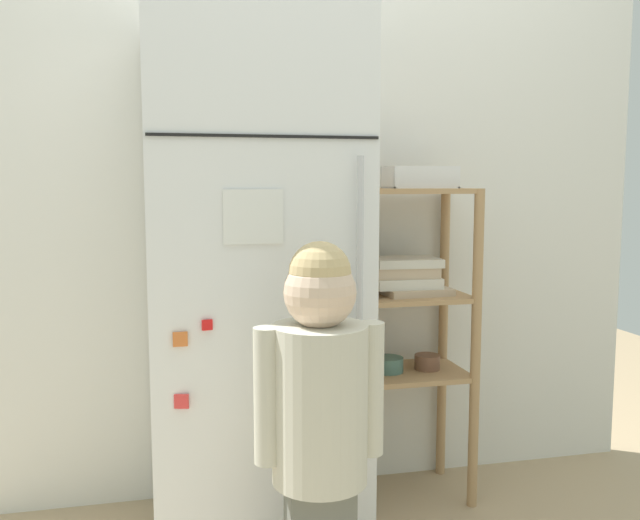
# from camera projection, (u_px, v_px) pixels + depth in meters

# --- Properties ---
(kitchen_wall_back) EXTENTS (2.65, 0.03, 2.18)m
(kitchen_wall_back) POSITION_uv_depth(u_px,v_px,m) (315.00, 205.00, 2.56)
(kitchen_wall_back) COLOR silver
(kitchen_wall_back) RESTS_ON ground
(refrigerator) EXTENTS (0.64, 0.69, 1.68)m
(refrigerator) POSITION_uv_depth(u_px,v_px,m) (252.00, 287.00, 2.18)
(refrigerator) COLOR white
(refrigerator) RESTS_ON ground
(child_standing) EXTENTS (0.33, 0.25, 1.03)m
(child_standing) POSITION_uv_depth(u_px,v_px,m) (320.00, 403.00, 1.70)
(child_standing) COLOR slate
(child_standing) RESTS_ON ground
(pantry_shelf_unit) EXTENTS (0.44, 0.32, 1.15)m
(pantry_shelf_unit) POSITION_uv_depth(u_px,v_px,m) (408.00, 306.00, 2.49)
(pantry_shelf_unit) COLOR tan
(pantry_shelf_unit) RESTS_ON ground
(fruit_bin) EXTENTS (0.25, 0.15, 0.08)m
(fruit_bin) POSITION_uv_depth(u_px,v_px,m) (425.00, 179.00, 2.44)
(fruit_bin) COLOR white
(fruit_bin) RESTS_ON pantry_shelf_unit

